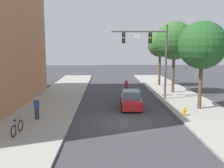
{
  "coord_description": "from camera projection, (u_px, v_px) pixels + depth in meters",
  "views": [
    {
      "loc": [
        -1.6,
        -17.48,
        5.38
      ],
      "look_at": [
        -0.91,
        5.61,
        2.0
      ],
      "focal_mm": 40.09,
      "sensor_mm": 36.0,
      "label": 1
    }
  ],
  "objects": [
    {
      "name": "ground_plane",
      "position": [
        127.0,
        122.0,
        18.11
      ],
      "size": [
        120.0,
        120.0,
        0.0
      ],
      "primitive_type": "plane",
      "color": "#38383D"
    },
    {
      "name": "sidewalk_left",
      "position": [
        37.0,
        122.0,
        17.91
      ],
      "size": [
        5.0,
        60.0,
        0.15
      ],
      "primitive_type": "cube",
      "color": "#99968E",
      "rests_on": "ground"
    },
    {
      "name": "traffic_signal_mast",
      "position": [
        151.0,
        48.0,
        24.96
      ],
      "size": [
        5.61,
        0.38,
        7.5
      ],
      "color": "#514C47",
      "rests_on": "sidewalk_right"
    },
    {
      "name": "pedestrian_sidewalk_left_walker",
      "position": [
        37.0,
        107.0,
        18.22
      ],
      "size": [
        0.36,
        0.22,
        1.64
      ],
      "color": "#232847",
      "rests_on": "sidewalk_left"
    },
    {
      "name": "street_tree_second",
      "position": [
        174.0,
        41.0,
        28.65
      ],
      "size": [
        4.39,
        4.39,
        8.2
      ],
      "color": "brown",
      "rests_on": "sidewalk_right"
    },
    {
      "name": "car_lead_red",
      "position": [
        131.0,
        100.0,
        22.38
      ],
      "size": [
        2.01,
        4.32,
        1.6
      ],
      "color": "#B21E1E",
      "rests_on": "ground"
    },
    {
      "name": "street_tree_nearest",
      "position": [
        202.0,
        45.0,
        20.88
      ],
      "size": [
        4.0,
        4.0,
        7.43
      ],
      "color": "brown",
      "rests_on": "sidewalk_right"
    },
    {
      "name": "sidewalk_right",
      "position": [
        215.0,
        121.0,
        18.29
      ],
      "size": [
        5.0,
        60.0,
        0.15
      ],
      "primitive_type": "cube",
      "color": "#99968E",
      "rests_on": "ground"
    },
    {
      "name": "bicycle_leaning",
      "position": [
        17.0,
        128.0,
        15.19
      ],
      "size": [
        0.17,
        1.77,
        0.98
      ],
      "color": "black",
      "rests_on": "sidewalk_left"
    },
    {
      "name": "fire_hydrant",
      "position": [
        184.0,
        111.0,
        19.34
      ],
      "size": [
        0.48,
        0.24,
        0.72
      ],
      "color": "gold",
      "rests_on": "sidewalk_right"
    },
    {
      "name": "pedestrian_crossing_road",
      "position": [
        126.0,
        86.0,
        29.15
      ],
      "size": [
        0.36,
        0.22,
        1.64
      ],
      "color": "#333338",
      "rests_on": "ground"
    },
    {
      "name": "street_tree_third",
      "position": [
        160.0,
        45.0,
        34.14
      ],
      "size": [
        3.45,
        3.45,
        7.4
      ],
      "color": "brown",
      "rests_on": "sidewalk_right"
    }
  ]
}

